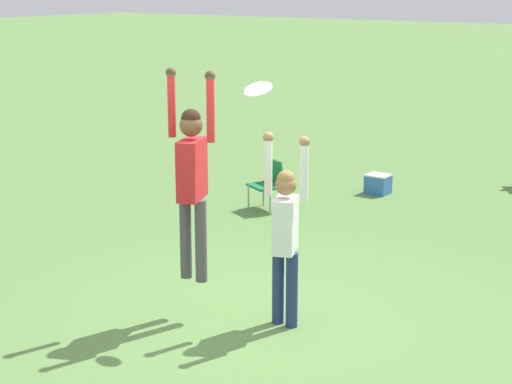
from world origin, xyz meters
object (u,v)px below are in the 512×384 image
Objects in this scene: person_defending at (285,227)px; frisbee at (258,89)px; person_jumping at (192,171)px; camping_chair_2 at (270,180)px; cooler_box at (378,184)px.

frisbee is (-0.33, -0.00, 1.34)m from person_defending.
frisbee is at bearing -79.29° from person_jumping.
camping_chair_2 is at bearing 1.78° from person_jumping.
frisbee is 4.72m from camping_chair_2.
cooler_box is (-1.77, 5.43, -0.87)m from person_defending.
person_jumping reaches higher than frisbee.
cooler_box is at bearing 175.72° from person_defending.
frisbee is 0.76× the size of cooler_box.
person_jumping reaches higher than cooler_box.
person_defending is 7.03× the size of frisbee.
cooler_box is (0.89, 1.82, -0.29)m from camping_chair_2.
person_defending reaches higher than cooler_box.
person_jumping is at bearing -146.91° from frisbee.
camping_chair_2 is 2.05× the size of cooler_box.
person_jumping is 6.02m from cooler_box.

